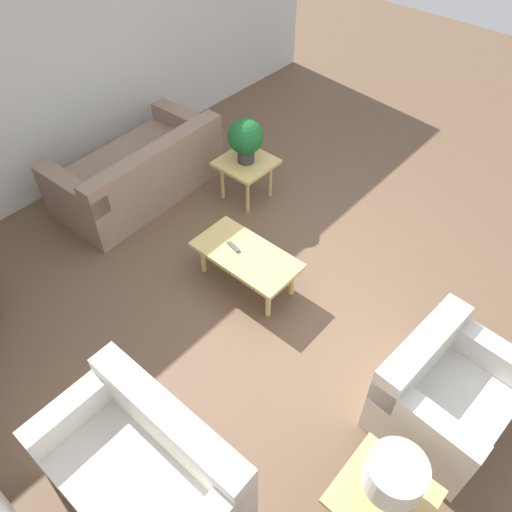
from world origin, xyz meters
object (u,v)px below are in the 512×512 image
(table_lamp, at_px, (394,476))
(armchair, at_px, (442,395))
(loveseat, at_px, (146,471))
(coffee_table, at_px, (246,257))
(potted_plant, at_px, (246,138))
(sofa, at_px, (140,172))
(side_table_lamp, at_px, (382,499))
(side_table_plant, at_px, (246,166))

(table_lamp, bearing_deg, armchair, -86.68)
(armchair, distance_m, loveseat, 2.15)
(armchair, relative_size, loveseat, 0.75)
(coffee_table, distance_m, potted_plant, 1.37)
(sofa, xyz_separation_m, side_table_lamp, (-3.86, 1.26, 0.13))
(side_table_lamp, relative_size, potted_plant, 1.13)
(loveseat, bearing_deg, side_table_lamp, 32.78)
(armchair, bearing_deg, potted_plant, 74.11)
(sofa, distance_m, table_lamp, 4.09)
(coffee_table, xyz_separation_m, side_table_lamp, (-2.05, 1.03, 0.08))
(coffee_table, relative_size, side_table_plant, 1.80)
(potted_plant, xyz_separation_m, table_lamp, (-2.92, 1.99, 0.02))
(sofa, height_order, potted_plant, potted_plant)
(side_table_plant, bearing_deg, table_lamp, 145.68)
(potted_plant, bearing_deg, table_lamp, 145.68)
(potted_plant, height_order, table_lamp, potted_plant)
(loveseat, height_order, side_table_lamp, loveseat)
(coffee_table, bearing_deg, potted_plant, -47.93)
(armchair, height_order, loveseat, same)
(loveseat, bearing_deg, table_lamp, 32.78)
(side_table_plant, relative_size, side_table_lamp, 1.00)
(loveseat, bearing_deg, potted_plant, 120.07)
(sofa, xyz_separation_m, table_lamp, (-3.86, 1.26, 0.51))
(potted_plant, bearing_deg, coffee_table, 132.07)
(armchair, distance_m, potted_plant, 3.08)
(armchair, relative_size, table_lamp, 2.27)
(sofa, relative_size, table_lamp, 4.25)
(loveseat, xyz_separation_m, potted_plant, (1.66, -2.82, 0.47))
(side_table_plant, bearing_deg, side_table_lamp, 145.68)
(sofa, relative_size, coffee_table, 1.87)
(coffee_table, bearing_deg, side_table_plant, -47.93)
(coffee_table, height_order, side_table_lamp, side_table_lamp)
(armchair, bearing_deg, side_table_lamp, -172.74)
(armchair, distance_m, coffee_table, 2.00)
(side_table_plant, relative_size, table_lamp, 1.26)
(armchair, xyz_separation_m, loveseat, (1.20, 1.78, -0.01))
(coffee_table, xyz_separation_m, potted_plant, (0.87, -0.96, 0.44))
(armchair, bearing_deg, sofa, 89.48)
(sofa, bearing_deg, coffee_table, 80.46)
(coffee_table, distance_m, table_lamp, 2.34)
(armchair, bearing_deg, table_lamp, -172.74)
(side_table_plant, xyz_separation_m, potted_plant, (-0.00, 0.00, 0.36))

